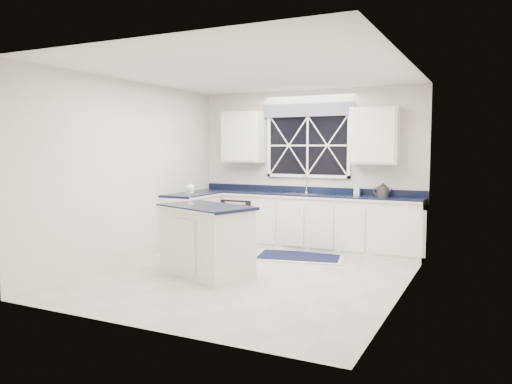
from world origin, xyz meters
The scene contains 13 objects.
ground centered at (0.00, 0.00, 0.00)m, with size 4.50×4.50×0.00m, color #ABABA7.
back_wall centered at (0.00, 2.25, 1.35)m, with size 4.00×0.10×2.70m, color silver.
base_cabinets centered at (-0.33, 1.78, 0.45)m, with size 3.99×1.60×0.90m.
countertop centered at (0.00, 1.95, 0.92)m, with size 3.98×0.64×0.04m, color black.
dishwasher centered at (-1.10, 1.95, 0.41)m, with size 0.60×0.58×0.82m, color black.
window centered at (0.00, 2.20, 1.83)m, with size 1.65×0.09×1.26m.
upper_cabinets centered at (0.00, 2.08, 1.90)m, with size 3.10×0.34×0.90m.
faucet centered at (0.00, 2.14, 1.10)m, with size 0.05×0.20×0.30m.
island centered at (-0.53, -0.25, 0.47)m, with size 1.45×1.16×0.94m.
rug centered at (0.20, 1.32, 0.01)m, with size 1.56×1.13×0.02m.
kettle centered at (1.34, 1.99, 1.04)m, with size 0.31×0.22×0.22m.
wine_glass centered at (-0.81, -0.22, 1.14)m, with size 0.12×0.12×0.29m.
soap_bottle centered at (0.90, 2.09, 1.04)m, with size 0.09×0.09×0.20m, color silver.
Camera 1 is at (2.96, -5.90, 1.71)m, focal length 35.00 mm.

